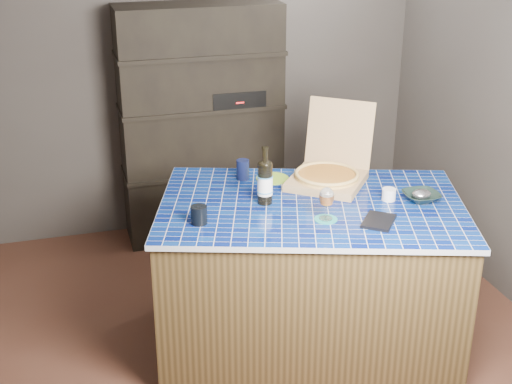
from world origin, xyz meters
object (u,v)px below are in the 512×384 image
object	(u,v)px
kitchen_island	(309,276)
dvd_case	(379,221)
bowl	(421,197)
mead_bottle	(265,181)
wine_glass	(327,198)
pizza_box	(328,173)

from	to	relation	value
kitchen_island	dvd_case	size ratio (longest dim) A/B	9.25
kitchen_island	bowl	size ratio (longest dim) A/B	9.62
mead_bottle	wine_glass	distance (m)	0.39
pizza_box	wine_glass	bearing A→B (deg)	-74.56
pizza_box	mead_bottle	xyz separation A→B (m)	(-0.45, -0.18, 0.07)
kitchen_island	mead_bottle	size ratio (longest dim) A/B	5.81
wine_glass	dvd_case	bearing A→B (deg)	-23.07
wine_glass	bowl	size ratio (longest dim) A/B	0.90
pizza_box	dvd_case	world-z (taller)	pizza_box
pizza_box	dvd_case	xyz separation A→B (m)	(0.06, -0.59, -0.06)
pizza_box	bowl	distance (m)	0.57
mead_bottle	wine_glass	size ratio (longest dim) A/B	1.85
kitchen_island	wine_glass	bearing A→B (deg)	-72.92
pizza_box	kitchen_island	bearing A→B (deg)	-89.03
pizza_box	bowl	world-z (taller)	pizza_box
kitchen_island	wine_glass	size ratio (longest dim) A/B	10.74
pizza_box	bowl	bearing A→B (deg)	-5.82
mead_bottle	bowl	distance (m)	0.89
kitchen_island	pizza_box	bearing A→B (deg)	70.70
wine_glass	dvd_case	xyz separation A→B (m)	(0.26, -0.11, -0.12)
wine_glass	kitchen_island	bearing A→B (deg)	89.39
mead_bottle	dvd_case	bearing A→B (deg)	-39.14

